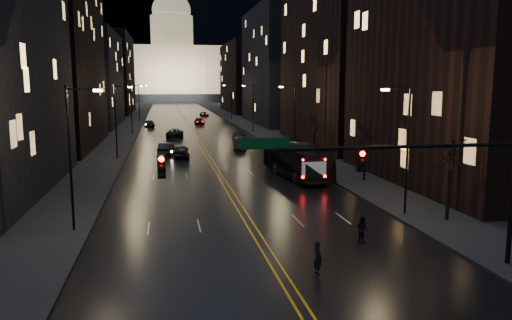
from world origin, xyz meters
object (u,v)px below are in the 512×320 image
oncoming_car_b (166,149)px  pedestrian_b (362,229)px  bus (296,160)px  pedestrian_a (318,258)px  traffic_signal (409,170)px  receding_car_a (239,144)px  oncoming_car_a (181,151)px

oncoming_car_b → pedestrian_b: 39.77m
bus → pedestrian_a: (-5.61, -24.97, -0.89)m
traffic_signal → oncoming_car_b: size_ratio=3.57×
bus → pedestrian_b: size_ratio=8.07×
traffic_signal → oncoming_car_b: bearing=104.3°
pedestrian_a → pedestrian_b: (4.05, 4.32, -0.06)m
traffic_signal → pedestrian_b: size_ratio=11.37×
traffic_signal → pedestrian_a: bearing=170.7°
traffic_signal → bus: bearing=86.8°
bus → pedestrian_b: bearing=-100.6°
receding_car_a → pedestrian_b: receding_car_a is taller
oncoming_car_a → oncoming_car_b: 3.17m
pedestrian_a → traffic_signal: bearing=-112.0°
receding_car_a → pedestrian_a: 45.49m
oncoming_car_a → pedestrian_a: bearing=97.8°
receding_car_a → pedestrian_b: 41.08m
oncoming_car_b → receding_car_a: size_ratio=0.97×
receding_car_a → traffic_signal: bearing=-82.5°
receding_car_a → pedestrian_b: bearing=-82.4°
oncoming_car_b → pedestrian_a: size_ratio=2.96×
oncoming_car_a → pedestrian_b: (9.11, -35.65, -0.05)m
bus → oncoming_car_b: bus is taller
traffic_signal → bus: traffic_signal is taller
traffic_signal → oncoming_car_a: (-9.22, 40.66, -4.29)m
traffic_signal → pedestrian_b: traffic_signal is taller
oncoming_car_a → pedestrian_a: pedestrian_a is taller
receding_car_a → oncoming_car_a: bearing=-140.1°
oncoming_car_b → pedestrian_b: size_ratio=3.19×
oncoming_car_b → bus: bearing=133.0°
bus → oncoming_car_a: (-10.67, 15.00, -0.90)m
pedestrian_a → pedestrian_b: 5.92m
pedestrian_a → pedestrian_b: bearing=-55.8°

